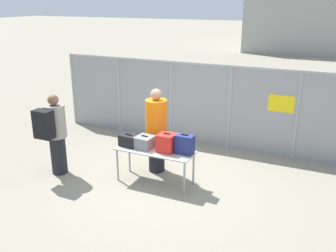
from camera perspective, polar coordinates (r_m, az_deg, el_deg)
The scene contains 10 objects.
ground_plane at distance 7.97m, azimuth -1.33°, elevation -8.13°, with size 120.00×120.00×0.00m, color gray.
fence_section at distance 9.59m, azimuth 4.87°, elevation 3.60°, with size 8.06×0.07×2.11m.
inspection_table at distance 7.58m, azimuth -2.01°, elevation -4.13°, with size 1.62×0.60×0.73m.
suitcase_black at distance 7.75m, azimuth -5.96°, elevation -2.20°, with size 0.40×0.29×0.26m.
suitcase_grey at distance 7.62m, azimuth -3.56°, elevation -2.47°, with size 0.37×0.38×0.27m.
suitcase_red at distance 7.42m, azimuth -0.18°, elevation -2.55°, with size 0.34×0.34×0.39m.
suitcase_navy at distance 7.31m, azimuth 2.55°, elevation -2.81°, with size 0.36×0.23×0.41m.
traveler_hooded at distance 8.19m, azimuth -16.96°, elevation -0.86°, with size 0.43×0.67×1.76m.
security_worker_near at distance 8.00m, azimuth -1.78°, elevation -0.57°, with size 0.46×0.46×1.85m.
utility_trailer at distance 10.62m, azimuth 15.32°, elevation 0.50°, with size 3.78×1.88×0.68m.
Camera 1 is at (3.14, -6.37, 3.61)m, focal length 40.00 mm.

